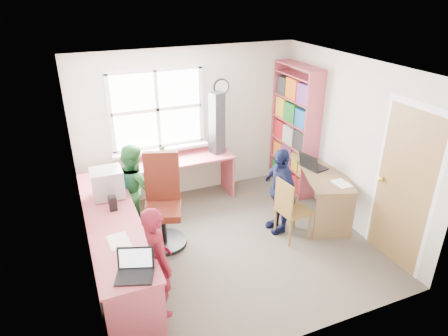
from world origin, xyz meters
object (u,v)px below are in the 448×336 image
(laptop_right, at_px, (312,165))
(swivel_chair, at_px, (163,206))
(person_navy, at_px, (280,191))
(l_desk, at_px, (137,252))
(person_green, at_px, (135,189))
(right_desk, at_px, (323,185))
(wooden_chair, at_px, (290,208))
(bookshelf, at_px, (294,132))
(person_red, at_px, (158,262))
(cd_tower, at_px, (217,123))
(crt_monitor, at_px, (107,183))
(laptop_left, at_px, (135,269))
(potted_plant, at_px, (161,154))

(laptop_right, bearing_deg, swivel_chair, 75.94)
(swivel_chair, height_order, person_navy, swivel_chair)
(l_desk, bearing_deg, person_navy, 10.46)
(l_desk, xyz_separation_m, person_green, (0.22, 1.15, 0.20))
(right_desk, relative_size, laptop_right, 3.31)
(wooden_chair, relative_size, person_navy, 0.72)
(bookshelf, height_order, person_green, bookshelf)
(bookshelf, distance_m, person_red, 3.46)
(swivel_chair, distance_m, wooden_chair, 1.71)
(right_desk, bearing_deg, cd_tower, 153.07)
(swivel_chair, xyz_separation_m, person_green, (-0.28, 0.43, 0.11))
(crt_monitor, relative_size, cd_tower, 0.40)
(bookshelf, relative_size, wooden_chair, 2.32)
(laptop_left, bearing_deg, crt_monitor, 109.98)
(l_desk, bearing_deg, crt_monitor, 99.54)
(right_desk, xyz_separation_m, person_red, (-2.74, -0.95, 0.12))
(right_desk, height_order, laptop_left, laptop_left)
(swivel_chair, distance_m, crt_monitor, 0.78)
(person_green, bearing_deg, laptop_right, -114.01)
(person_green, bearing_deg, crt_monitor, 111.73)
(wooden_chair, bearing_deg, laptop_left, -165.52)
(swivel_chair, distance_m, laptop_right, 2.29)
(bookshelf, bearing_deg, laptop_right, -102.13)
(laptop_left, distance_m, person_green, 1.92)
(laptop_left, xyz_separation_m, cd_tower, (1.81, 2.44, 0.44))
(laptop_right, distance_m, person_green, 2.61)
(person_green, bearing_deg, right_desk, -118.06)
(right_desk, distance_m, cd_tower, 1.88)
(swivel_chair, xyz_separation_m, wooden_chair, (1.59, -0.61, -0.06))
(swivel_chair, relative_size, wooden_chair, 1.40)
(cd_tower, distance_m, person_navy, 1.52)
(l_desk, xyz_separation_m, wooden_chair, (2.10, 0.12, 0.04))
(l_desk, height_order, bookshelf, bookshelf)
(swivel_chair, bearing_deg, cd_tower, 58.58)
(swivel_chair, xyz_separation_m, laptop_right, (2.28, -0.07, 0.23))
(bookshelf, relative_size, laptop_right, 5.05)
(wooden_chair, distance_m, laptop_left, 2.41)
(wooden_chair, height_order, person_green, person_green)
(crt_monitor, distance_m, person_red, 1.46)
(bookshelf, xyz_separation_m, person_navy, (-0.87, -1.09, -0.38))
(wooden_chair, height_order, laptop_right, laptop_right)
(bookshelf, relative_size, person_green, 1.60)
(crt_monitor, bearing_deg, laptop_right, -3.40)
(right_desk, bearing_deg, bookshelf, 105.06)
(bookshelf, height_order, swivel_chair, bookshelf)
(person_green, bearing_deg, swivel_chair, -159.39)
(l_desk, bearing_deg, wooden_chair, 3.28)
(potted_plant, height_order, person_navy, person_navy)
(crt_monitor, xyz_separation_m, person_green, (0.37, 0.26, -0.29))
(laptop_right, xyz_separation_m, cd_tower, (-1.10, 1.05, 0.46))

